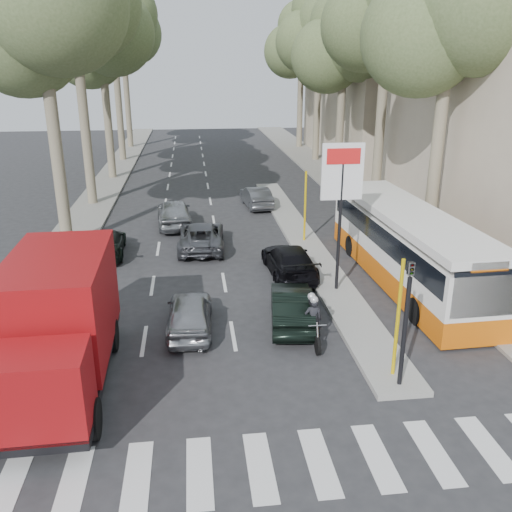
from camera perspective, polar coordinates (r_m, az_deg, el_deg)
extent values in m
plane|color=#28282B|center=(15.80, 1.50, -11.58)|extent=(120.00, 120.00, 0.00)
cube|color=gray|center=(40.63, 8.51, 7.88)|extent=(3.20, 70.00, 0.12)
cube|color=gray|center=(42.58, -14.95, 7.97)|extent=(2.40, 64.00, 0.12)
cube|color=gray|center=(26.21, 5.08, 1.54)|extent=(1.50, 26.00, 0.16)
cube|color=#B7A88E|center=(50.50, 14.21, 18.86)|extent=(11.00, 20.00, 16.00)
cylinder|color=yellow|center=(14.90, 14.68, -6.66)|extent=(0.10, 0.10, 3.50)
cylinder|color=yellow|center=(20.16, 8.66, 0.78)|extent=(0.10, 0.10, 3.50)
cylinder|color=yellow|center=(25.74, 5.19, 5.07)|extent=(0.10, 0.10, 3.50)
cylinder|color=black|center=(19.90, 8.78, 3.10)|extent=(0.12, 0.12, 5.20)
cube|color=white|center=(19.44, 9.09, 8.75)|extent=(1.50, 0.10, 2.00)
cube|color=red|center=(19.29, 9.22, 10.32)|extent=(1.20, 0.02, 0.55)
cylinder|color=black|center=(14.56, 15.33, -8.04)|extent=(0.12, 0.12, 3.20)
imported|color=black|center=(13.94, 15.88, -2.56)|extent=(0.16, 0.41, 1.00)
cylinder|color=#6B604C|center=(26.36, -20.20, 9.75)|extent=(0.56, 0.56, 8.40)
sphere|color=#465831|center=(26.91, -23.46, 20.51)|extent=(5.20, 5.20, 5.20)
sphere|color=#465831|center=(25.19, -20.26, 23.81)|extent=(5.80, 5.80, 5.80)
cylinder|color=#6B604C|center=(34.12, -17.52, 12.52)|extent=(0.56, 0.56, 8.96)
sphere|color=#465831|center=(34.74, -20.05, 21.40)|extent=(5.20, 5.20, 5.20)
sphere|color=#465831|center=(33.11, -17.39, 24.05)|extent=(5.80, 5.80, 5.80)
cylinder|color=#6B604C|center=(41.98, -15.30, 13.32)|extent=(0.56, 0.56, 8.12)
sphere|color=#465831|center=(42.53, -17.23, 19.90)|extent=(5.20, 5.20, 5.20)
sphere|color=#465831|center=(40.92, -14.94, 21.78)|extent=(5.80, 5.80, 5.80)
sphere|color=#465831|center=(42.96, -15.74, 23.14)|extent=(4.80, 4.80, 4.80)
cylinder|color=#6B604C|center=(49.84, -14.24, 15.12)|extent=(0.56, 0.56, 9.52)
sphere|color=#465831|center=(50.51, -15.95, 21.61)|extent=(5.20, 5.20, 5.20)
sphere|color=#465831|center=(48.97, -13.97, 23.46)|extent=(5.80, 5.80, 5.80)
cylinder|color=#6B604C|center=(57.81, -13.37, 15.31)|extent=(0.56, 0.56, 8.68)
sphere|color=#465831|center=(58.41, -14.77, 20.43)|extent=(5.20, 5.20, 5.20)
sphere|color=#465831|center=(56.86, -13.03, 21.86)|extent=(5.80, 5.80, 5.80)
sphere|color=#465831|center=(58.89, -13.68, 22.93)|extent=(4.80, 4.80, 4.80)
cylinder|color=#6B604C|center=(26.14, 18.44, 9.87)|extent=(0.56, 0.56, 8.40)
sphere|color=#465831|center=(26.00, 17.00, 21.30)|extent=(5.20, 5.20, 5.20)
sphere|color=#465831|center=(25.62, 22.86, 23.42)|extent=(5.80, 5.80, 5.80)
cylinder|color=#6B604C|center=(33.47, 12.92, 13.04)|extent=(0.56, 0.56, 9.24)
sphere|color=#465831|center=(33.59, 11.60, 22.76)|extent=(5.20, 5.20, 5.20)
cylinder|color=#6B604C|center=(41.07, 8.84, 13.45)|extent=(0.56, 0.56, 7.84)
sphere|color=#465831|center=(41.18, 7.54, 20.16)|extent=(5.20, 5.20, 5.20)
sphere|color=#465831|center=(40.37, 10.94, 21.60)|extent=(5.80, 5.80, 5.80)
sphere|color=#465831|center=(42.05, 9.23, 23.13)|extent=(4.80, 4.80, 4.80)
cylinder|color=#6B604C|center=(48.77, 6.44, 15.16)|extent=(0.56, 0.56, 8.96)
sphere|color=#465831|center=(49.03, 5.31, 21.58)|extent=(5.20, 5.20, 5.20)
sphere|color=#465831|center=(48.16, 8.13, 23.04)|extent=(5.80, 5.80, 5.80)
sphere|color=#465831|center=(49.93, 6.76, 24.44)|extent=(4.80, 4.80, 4.80)
cylinder|color=#6B604C|center=(56.61, 4.65, 15.53)|extent=(0.56, 0.56, 8.40)
sphere|color=#465831|center=(56.88, 3.62, 20.72)|extent=(5.20, 5.20, 5.20)
sphere|color=#465831|center=(55.92, 5.99, 21.91)|extent=(5.80, 5.80, 5.80)
sphere|color=#465831|center=(57.69, 4.85, 23.06)|extent=(4.80, 4.80, 4.80)
imported|color=#96989D|center=(17.64, -7.00, -5.97)|extent=(1.58, 3.64, 1.22)
imported|color=black|center=(18.00, 3.76, -5.26)|extent=(1.80, 3.93, 1.25)
imported|color=#4D4F55|center=(25.31, -5.77, 2.13)|extent=(2.25, 4.54, 1.24)
imported|color=black|center=(22.06, 3.52, -0.47)|extent=(1.95, 4.35, 1.24)
imported|color=#94979B|center=(29.00, -8.63, 4.51)|extent=(2.02, 4.39, 1.46)
imported|color=#47494E|center=(32.69, 0.03, 6.25)|extent=(1.71, 3.88, 1.24)
imported|color=black|center=(25.22, -15.55, 1.34)|extent=(1.85, 4.09, 1.16)
cube|color=black|center=(15.43, -19.81, -11.14)|extent=(2.50, 6.51, 0.27)
cylinder|color=black|center=(13.50, -16.88, -16.12)|extent=(0.34, 0.98, 0.97)
cylinder|color=black|center=(17.39, -22.07, -8.22)|extent=(0.34, 0.98, 0.97)
cylinder|color=black|center=(16.97, -14.95, -8.09)|extent=(0.34, 0.98, 0.97)
cube|color=maroon|center=(12.89, -22.41, -12.97)|extent=(2.40, 1.55, 1.83)
cube|color=black|center=(12.21, -23.32, -13.85)|extent=(2.16, 0.13, 0.97)
cube|color=maroon|center=(15.52, -19.85, -4.71)|extent=(2.57, 4.57, 2.69)
cube|color=#D65D0B|center=(22.17, 15.37, -1.31)|extent=(2.78, 11.18, 0.87)
cube|color=white|center=(21.79, 15.64, 1.54)|extent=(2.78, 11.18, 1.45)
cube|color=black|center=(21.71, 15.71, 2.27)|extent=(2.78, 10.74, 0.82)
cube|color=white|center=(21.50, 15.90, 4.23)|extent=(2.78, 11.18, 0.29)
cube|color=black|center=(17.19, 23.04, -3.71)|extent=(2.13, 0.13, 1.45)
cube|color=#D65D0B|center=(16.90, 23.42, -1.06)|extent=(1.16, 0.10, 0.31)
cylinder|color=black|center=(18.80, 16.58, -5.60)|extent=(0.30, 0.94, 0.93)
cylinder|color=black|center=(19.80, 22.31, -4.99)|extent=(0.30, 0.94, 0.93)
cylinder|color=black|center=(24.73, 10.00, 1.05)|extent=(0.30, 0.94, 0.93)
cylinder|color=black|center=(25.49, 14.64, 1.27)|extent=(0.30, 0.94, 0.93)
cylinder|color=black|center=(16.37, 6.50, -9.39)|extent=(0.09, 0.56, 0.56)
cylinder|color=black|center=(17.50, 5.54, -7.32)|extent=(0.09, 0.56, 0.56)
cylinder|color=silver|center=(16.26, 6.50, -8.25)|extent=(0.05, 0.35, 0.71)
cube|color=black|center=(16.92, 5.98, -7.91)|extent=(0.20, 0.66, 0.26)
cube|color=black|center=(16.66, 6.14, -7.46)|extent=(0.27, 0.40, 0.19)
cube|color=black|center=(17.06, 5.81, -6.95)|extent=(0.25, 0.57, 0.11)
cylinder|color=silver|center=(16.18, 6.49, -7.28)|extent=(0.55, 0.04, 0.04)
imported|color=black|center=(16.74, 6.03, -6.73)|extent=(0.54, 0.36, 1.48)
imported|color=black|center=(17.07, 5.77, -6.35)|extent=(0.68, 0.38, 1.39)
sphere|color=#B2B2B7|center=(16.41, 6.15, -4.62)|extent=(0.25, 0.25, 0.25)
sphere|color=#B2B2B7|center=(16.76, 5.87, -4.27)|extent=(0.25, 0.25, 0.25)
imported|color=#393048|center=(21.37, 24.14, -1.51)|extent=(1.19, 1.25, 1.98)
imported|color=brown|center=(27.79, 12.79, 4.07)|extent=(1.10, 0.53, 1.68)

